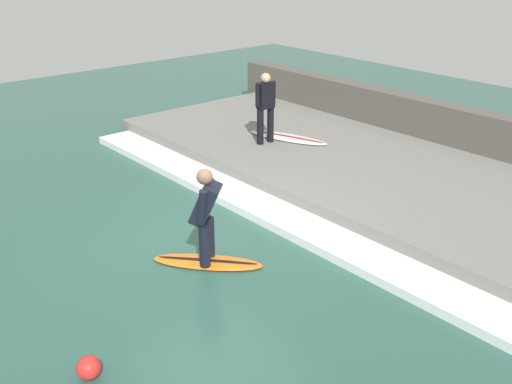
{
  "coord_description": "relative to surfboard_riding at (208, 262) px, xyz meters",
  "views": [
    {
      "loc": [
        -5.04,
        -6.9,
        4.59
      ],
      "look_at": [
        0.89,
        0.0,
        0.7
      ],
      "focal_mm": 42.0,
      "sensor_mm": 36.0,
      "label": 1
    }
  ],
  "objects": [
    {
      "name": "concrete_ledge",
      "position": [
        4.47,
        0.39,
        0.15
      ],
      "size": [
        4.4,
        12.62,
        0.36
      ],
      "primitive_type": "cube",
      "color": "slate",
      "rests_on": "ground_plane"
    },
    {
      "name": "back_wall",
      "position": [
        6.92,
        0.39,
        0.57
      ],
      "size": [
        0.5,
        13.26,
        1.2
      ],
      "primitive_type": "cube",
      "color": "#544F49",
      "rests_on": "ground_plane"
    },
    {
      "name": "marker_buoy",
      "position": [
        -2.53,
        -1.2,
        0.11
      ],
      "size": [
        0.28,
        0.28,
        0.28
      ],
      "primitive_type": "sphere",
      "color": "red",
      "rests_on": "ground_plane"
    },
    {
      "name": "surfer_riding",
      "position": [
        0.0,
        0.0,
        0.85
      ],
      "size": [
        0.6,
        0.61,
        1.49
      ],
      "color": "black",
      "rests_on": "surfboard_riding"
    },
    {
      "name": "ground_plane",
      "position": [
        0.42,
        0.39,
        -0.03
      ],
      "size": [
        28.0,
        28.0,
        0.0
      ],
      "primitive_type": "plane",
      "color": "#2D564C"
    },
    {
      "name": "surfboard_waiting_near",
      "position": [
        4.38,
        2.86,
        0.36
      ],
      "size": [
        1.11,
        2.02,
        0.07
      ],
      "color": "white",
      "rests_on": "concrete_ledge"
    },
    {
      "name": "surfboard_riding",
      "position": [
        0.0,
        0.0,
        0.0
      ],
      "size": [
        1.46,
        1.59,
        0.07
      ],
      "color": "orange",
      "rests_on": "ground_plane"
    },
    {
      "name": "surfer_waiting_near",
      "position": [
        3.81,
        2.98,
        1.2
      ],
      "size": [
        0.52,
        0.24,
        1.56
      ],
      "color": "black",
      "rests_on": "concrete_ledge"
    },
    {
      "name": "wave_foam_crest",
      "position": [
        1.87,
        0.39,
        0.04
      ],
      "size": [
        0.8,
        11.99,
        0.15
      ],
      "primitive_type": "cube",
      "color": "white",
      "rests_on": "ground_plane"
    }
  ]
}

